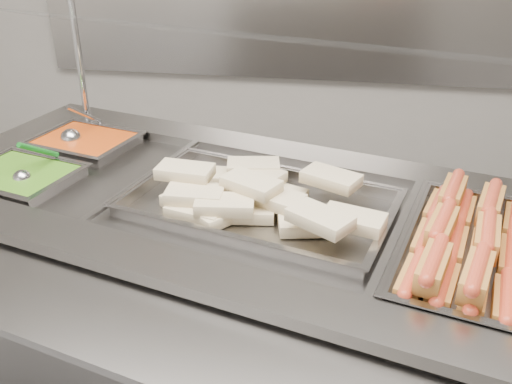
# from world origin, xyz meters

# --- Properties ---
(steam_counter) EXTENTS (2.00, 1.27, 0.88)m
(steam_counter) POSITION_xyz_m (0.09, 0.36, 0.44)
(steam_counter) COLOR slate
(steam_counter) RESTS_ON ground
(tray_rail) EXTENTS (1.77, 0.80, 0.05)m
(tray_rail) POSITION_xyz_m (-0.04, -0.13, 0.83)
(tray_rail) COLOR slate
(tray_rail) RESTS_ON steam_counter
(sneeze_guard) EXTENTS (1.64, 0.71, 0.43)m
(sneeze_guard) POSITION_xyz_m (0.15, 0.57, 1.24)
(sneeze_guard) COLOR silver
(sneeze_guard) RESTS_ON steam_counter
(pan_hotdogs) EXTENTS (0.47, 0.61, 0.10)m
(pan_hotdogs) POSITION_xyz_m (0.68, 0.20, 0.84)
(pan_hotdogs) COLOR gray
(pan_hotdogs) RESTS_ON steam_counter
(pan_wraps) EXTENTS (0.75, 0.56, 0.07)m
(pan_wraps) POSITION_xyz_m (0.15, 0.34, 0.86)
(pan_wraps) COLOR gray
(pan_wraps) RESTS_ON steam_counter
(pan_beans) EXTENTS (0.35, 0.31, 0.10)m
(pan_beans) POSITION_xyz_m (-0.48, 0.66, 0.84)
(pan_beans) COLOR gray
(pan_beans) RESTS_ON steam_counter
(pan_peas) EXTENTS (0.35, 0.31, 0.10)m
(pan_peas) POSITION_xyz_m (-0.56, 0.39, 0.84)
(pan_peas) COLOR gray
(pan_peas) RESTS_ON steam_counter
(hotdogs_in_buns) EXTENTS (0.42, 0.56, 0.11)m
(hotdogs_in_buns) POSITION_xyz_m (0.68, 0.19, 0.89)
(hotdogs_in_buns) COLOR #984C20
(hotdogs_in_buns) RESTS_ON pan_hotdogs
(tortilla_wraps) EXTENTS (0.61, 0.43, 0.10)m
(tortilla_wraps) POSITION_xyz_m (0.12, 0.33, 0.90)
(tortilla_wraps) COLOR tan
(tortilla_wraps) RESTS_ON pan_wraps
(ladle) EXTENTS (0.08, 0.19, 0.15)m
(ladle) POSITION_xyz_m (-0.52, 0.66, 0.89)
(ladle) COLOR silver
(ladle) RESTS_ON pan_beans
(serving_spoon) EXTENTS (0.07, 0.17, 0.13)m
(serving_spoon) POSITION_xyz_m (-0.53, 0.38, 0.89)
(serving_spoon) COLOR silver
(serving_spoon) RESTS_ON pan_peas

